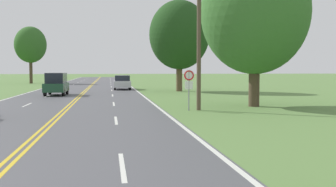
% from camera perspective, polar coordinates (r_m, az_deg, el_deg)
% --- Properties ---
extents(traffic_sign, '(0.60, 0.10, 2.26)m').
position_cam_1_polar(traffic_sign, '(23.31, 2.85, 1.81)').
color(traffic_sign, gray).
rests_on(traffic_sign, ground).
extents(utility_pole_midground, '(1.80, 0.24, 9.68)m').
position_cam_1_polar(utility_pole_midground, '(23.75, 4.22, 9.82)').
color(utility_pole_midground, brown).
rests_on(utility_pole_midground, ground).
extents(tree_left_verge, '(6.22, 6.22, 9.43)m').
position_cam_1_polar(tree_left_verge, '(43.88, 1.54, 7.94)').
color(tree_left_verge, brown).
rests_on(tree_left_verge, ground).
extents(tree_behind_sign, '(5.03, 5.03, 9.10)m').
position_cam_1_polar(tree_behind_sign, '(71.14, -18.14, 6.28)').
color(tree_behind_sign, '#473828').
rests_on(tree_behind_sign, ground).
extents(tree_mid_treeline, '(6.64, 6.64, 9.63)m').
position_cam_1_polar(tree_mid_treeline, '(26.67, 11.69, 10.78)').
color(tree_mid_treeline, '#473828').
rests_on(tree_mid_treeline, ground).
extents(car_dark_green_suv_approaching, '(1.83, 4.21, 1.97)m').
position_cam_1_polar(car_dark_green_suv_approaching, '(38.20, -14.89, 1.30)').
color(car_dark_green_suv_approaching, black).
rests_on(car_dark_green_suv_approaching, ground).
extents(car_silver_sedan_mid_near, '(1.95, 4.68, 1.59)m').
position_cam_1_polar(car_silver_sedan_mid_near, '(47.91, -6.21, 1.53)').
color(car_silver_sedan_mid_near, black).
rests_on(car_silver_sedan_mid_near, ground).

